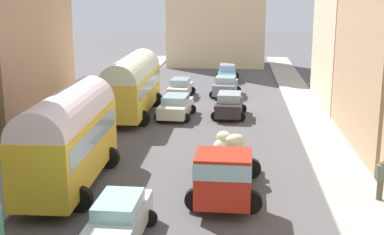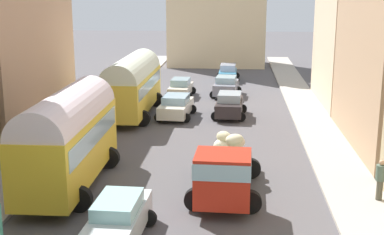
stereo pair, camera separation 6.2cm
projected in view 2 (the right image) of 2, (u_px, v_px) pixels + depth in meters
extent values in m
plane|color=#514D51|center=(197.00, 130.00, 32.26)|extent=(154.00, 154.00, 0.00)
cube|color=#A8A3A4|center=(80.00, 126.00, 32.85)|extent=(2.50, 70.00, 0.14)
cube|color=#ABA397|center=(319.00, 131.00, 31.65)|extent=(2.50, 70.00, 0.14)
cube|color=tan|center=(1.00, 56.00, 30.14)|extent=(4.98, 11.15, 9.22)
cube|color=beige|center=(363.00, 21.00, 38.24)|extent=(5.55, 9.95, 12.19)
cube|color=beige|center=(217.00, 6.00, 58.22)|extent=(10.47, 6.02, 13.06)
cube|color=yellow|center=(69.00, 147.00, 22.60)|extent=(2.45, 8.31, 2.58)
cylinder|color=silver|center=(67.00, 117.00, 22.30)|extent=(2.40, 8.14, 2.27)
cube|color=#99B7C6|center=(68.00, 134.00, 22.47)|extent=(2.48, 7.65, 0.83)
cylinder|color=black|center=(64.00, 157.00, 25.46)|extent=(1.00, 0.35, 1.00)
cylinder|color=black|center=(109.00, 158.00, 25.32)|extent=(1.00, 0.35, 1.00)
cylinder|color=black|center=(23.00, 198.00, 20.49)|extent=(1.00, 0.35, 1.00)
cylinder|color=black|center=(79.00, 199.00, 20.34)|extent=(1.00, 0.35, 1.00)
cube|color=yellow|center=(133.00, 91.00, 35.62)|extent=(2.44, 9.37, 2.33)
cylinder|color=silver|center=(132.00, 74.00, 35.35)|extent=(2.40, 9.18, 2.37)
cube|color=#99B7C6|center=(132.00, 83.00, 35.50)|extent=(2.49, 8.62, 0.74)
cylinder|color=black|center=(125.00, 99.00, 38.80)|extent=(1.00, 0.35, 1.00)
cylinder|color=black|center=(156.00, 100.00, 38.62)|extent=(1.00, 0.35, 1.00)
cylinder|color=black|center=(106.00, 118.00, 33.18)|extent=(1.00, 0.35, 1.00)
cylinder|color=black|center=(142.00, 118.00, 32.99)|extent=(1.00, 0.35, 1.00)
cube|color=red|center=(223.00, 178.00, 19.93)|extent=(2.13, 1.99, 1.93)
cube|color=#99B7C6|center=(223.00, 165.00, 19.80)|extent=(2.17, 2.07, 0.62)
cube|color=#4F513A|center=(227.00, 168.00, 23.23)|extent=(2.20, 4.63, 0.55)
ellipsoid|color=beige|center=(233.00, 165.00, 22.01)|extent=(1.13, 1.18, 0.49)
ellipsoid|color=beige|center=(217.00, 152.00, 23.68)|extent=(0.91, 0.75, 0.49)
ellipsoid|color=beige|center=(221.00, 145.00, 24.59)|extent=(1.03, 1.04, 0.59)
ellipsoid|color=beige|center=(234.00, 156.00, 22.07)|extent=(0.58, 0.75, 0.49)
ellipsoid|color=beige|center=(224.00, 137.00, 24.57)|extent=(0.97, 0.96, 0.55)
ellipsoid|color=beige|center=(236.00, 142.00, 23.61)|extent=(1.05, 0.93, 0.58)
ellipsoid|color=beige|center=(235.00, 139.00, 23.32)|extent=(1.09, 1.06, 0.47)
cylinder|color=black|center=(250.00, 202.00, 20.20)|extent=(0.90, 0.32, 0.90)
cylinder|color=black|center=(196.00, 200.00, 20.43)|extent=(0.90, 0.32, 0.90)
cylinder|color=black|center=(251.00, 168.00, 23.97)|extent=(0.90, 0.31, 0.90)
cylinder|color=black|center=(205.00, 167.00, 24.20)|extent=(0.90, 0.31, 0.90)
cube|color=#2D2526|center=(230.00, 107.00, 35.41)|extent=(1.84, 3.93, 0.83)
cube|color=#A1B1C0|center=(230.00, 97.00, 35.26)|extent=(1.55, 2.07, 0.52)
cylinder|color=black|center=(241.00, 117.00, 34.25)|extent=(0.60, 0.21, 0.60)
cylinder|color=black|center=(215.00, 116.00, 34.46)|extent=(0.60, 0.21, 0.60)
cylinder|color=black|center=(243.00, 109.00, 36.55)|extent=(0.60, 0.21, 0.60)
cylinder|color=black|center=(218.00, 108.00, 36.76)|extent=(0.60, 0.21, 0.60)
cube|color=gray|center=(226.00, 87.00, 42.32)|extent=(2.00, 3.88, 0.84)
cube|color=#9ABBCC|center=(226.00, 79.00, 42.16)|extent=(1.66, 2.07, 0.47)
cylinder|color=black|center=(235.00, 95.00, 41.15)|extent=(0.60, 0.21, 0.60)
cylinder|color=black|center=(213.00, 95.00, 41.42)|extent=(0.60, 0.21, 0.60)
cylinder|color=black|center=(238.00, 90.00, 43.39)|extent=(0.60, 0.21, 0.60)
cylinder|color=black|center=(217.00, 89.00, 43.66)|extent=(0.60, 0.21, 0.60)
cube|color=#4294BE|center=(228.00, 74.00, 49.42)|extent=(1.62, 3.84, 0.68)
cube|color=#A0ADC7|center=(228.00, 67.00, 49.27)|extent=(1.41, 2.00, 0.58)
cylinder|color=black|center=(236.00, 80.00, 48.27)|extent=(0.60, 0.21, 0.60)
cylinder|color=black|center=(219.00, 79.00, 48.42)|extent=(0.60, 0.21, 0.60)
cylinder|color=black|center=(237.00, 76.00, 50.56)|extent=(0.60, 0.21, 0.60)
cylinder|color=black|center=(220.00, 75.00, 50.71)|extent=(0.60, 0.21, 0.60)
cube|color=silver|center=(118.00, 223.00, 17.86)|extent=(1.64, 4.18, 0.84)
cube|color=#94C4C5|center=(118.00, 205.00, 17.70)|extent=(1.41, 2.19, 0.46)
cylinder|color=black|center=(107.00, 216.00, 19.27)|extent=(0.60, 0.21, 0.60)
cylinder|color=black|center=(149.00, 218.00, 19.11)|extent=(0.60, 0.21, 0.60)
cube|color=silver|center=(176.00, 108.00, 35.22)|extent=(2.04, 4.30, 0.76)
cube|color=#8EAFC7|center=(176.00, 99.00, 35.08)|extent=(1.70, 2.28, 0.48)
cylinder|color=black|center=(167.00, 108.00, 36.68)|extent=(0.60, 0.21, 0.60)
cylinder|color=black|center=(192.00, 109.00, 36.42)|extent=(0.60, 0.21, 0.60)
cylinder|color=black|center=(159.00, 117.00, 34.19)|extent=(0.60, 0.21, 0.60)
cylinder|color=black|center=(186.00, 118.00, 33.93)|extent=(0.60, 0.21, 0.60)
cube|color=beige|center=(181.00, 89.00, 42.03)|extent=(1.71, 3.82, 0.65)
cube|color=#8DB1C5|center=(181.00, 82.00, 41.89)|extent=(1.44, 2.02, 0.53)
cylinder|color=black|center=(174.00, 90.00, 43.32)|extent=(0.60, 0.21, 0.60)
cylinder|color=black|center=(192.00, 91.00, 43.12)|extent=(0.60, 0.21, 0.60)
cylinder|color=black|center=(169.00, 96.00, 41.08)|extent=(0.60, 0.21, 0.60)
cylinder|color=black|center=(188.00, 96.00, 40.88)|extent=(0.60, 0.21, 0.60)
cylinder|color=#585443|center=(378.00, 201.00, 21.25)|extent=(0.21, 0.21, 0.14)
cylinder|color=#585443|center=(379.00, 190.00, 21.14)|extent=(0.36, 0.36, 0.81)
cylinder|color=#556957|center=(381.00, 173.00, 20.97)|extent=(0.55, 0.55, 0.63)
sphere|color=tan|center=(382.00, 163.00, 20.87)|extent=(0.21, 0.21, 0.21)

